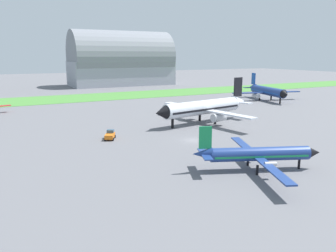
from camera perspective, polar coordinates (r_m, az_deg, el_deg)
The scene contains 7 objects.
ground_plane at distance 72.18m, azimuth 4.18°, elevation -2.46°, with size 600.00×600.00×0.00m, color slate.
grass_taxiway_strip at distance 149.70m, azimuth -13.06°, elevation 4.86°, with size 360.00×28.00×0.08m, color #478438.
airplane_parked_jet_far at distance 141.35m, azimuth 16.69°, elevation 5.78°, with size 29.36×29.00×10.51m.
airplane_foreground_turboprop at distance 54.83m, azimuth 15.13°, elevation -4.67°, with size 20.20×23.30×7.36m.
airplane_midfield_jet at distance 90.13m, azimuth 6.33°, elevation 3.19°, with size 32.78×33.26×11.81m.
pushback_tug_midfield at distance 73.86m, azimuth -9.97°, elevation -1.55°, with size 3.30×4.02×1.95m.
hangar_distant at distance 208.76m, azimuth -8.09°, elevation 10.93°, with size 61.23×30.82×32.71m.
Camera 1 is at (-36.76, -59.42, 18.13)m, focal length 35.35 mm.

